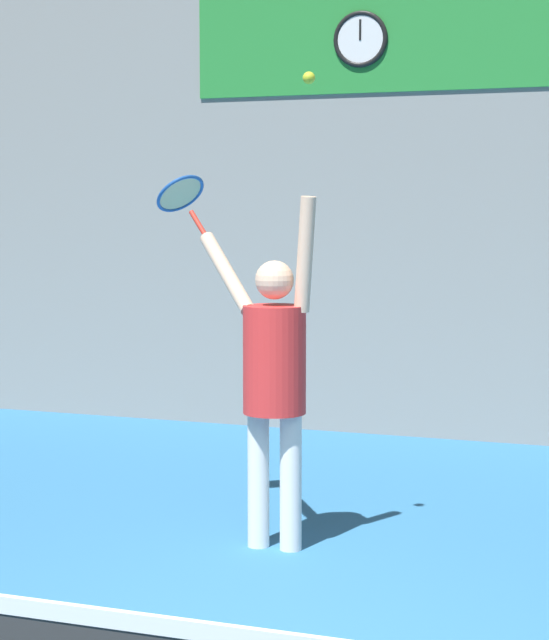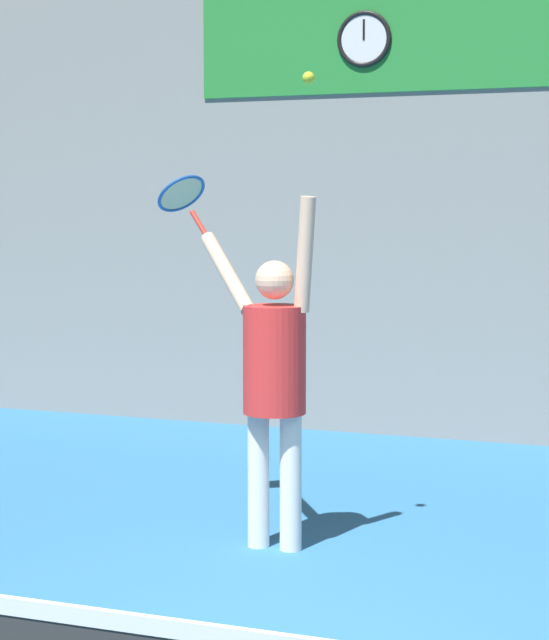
% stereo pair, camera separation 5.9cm
% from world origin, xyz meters
% --- Properties ---
extents(back_wall, '(18.00, 0.10, 5.00)m').
position_xyz_m(back_wall, '(0.00, 5.91, 2.50)').
color(back_wall, gray).
rests_on(back_wall, ground_plane).
extents(sponsor_banner, '(5.24, 0.02, 0.93)m').
position_xyz_m(sponsor_banner, '(0.00, 5.85, 3.50)').
color(sponsor_banner, '#288C38').
extents(scoreboard_clock, '(0.49, 0.04, 0.49)m').
position_xyz_m(scoreboard_clock, '(-1.09, 5.83, 3.50)').
color(scoreboard_clock, white).
extents(tennis_player, '(0.91, 0.57, 2.10)m').
position_xyz_m(tennis_player, '(-0.60, 2.26, 1.08)').
color(tennis_player, white).
rests_on(tennis_player, ground_plane).
extents(tennis_racket, '(0.44, 0.42, 0.41)m').
position_xyz_m(tennis_racket, '(-1.38, 2.69, 2.11)').
color(tennis_racket, red).
extents(tennis_ball, '(0.07, 0.07, 0.07)m').
position_xyz_m(tennis_ball, '(-0.34, 2.14, 2.75)').
color(tennis_ball, '#CCDB2D').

